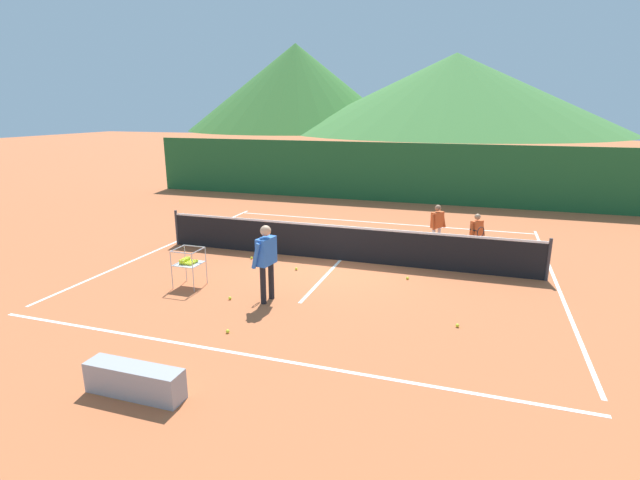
% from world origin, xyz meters
% --- Properties ---
extents(ground_plane, '(120.00, 120.00, 0.00)m').
position_xyz_m(ground_plane, '(0.00, 0.00, 0.00)').
color(ground_plane, '#BC6038').
extents(line_baseline_near, '(10.71, 0.08, 0.01)m').
position_xyz_m(line_baseline_near, '(0.00, -5.52, 0.00)').
color(line_baseline_near, white).
rests_on(line_baseline_near, ground).
extents(line_baseline_far, '(10.71, 0.08, 0.01)m').
position_xyz_m(line_baseline_far, '(0.00, 4.74, 0.00)').
color(line_baseline_far, white).
rests_on(line_baseline_far, ground).
extents(line_sideline_west, '(0.08, 10.26, 0.01)m').
position_xyz_m(line_sideline_west, '(-5.35, 0.00, 0.00)').
color(line_sideline_west, white).
rests_on(line_sideline_west, ground).
extents(line_sideline_east, '(0.08, 10.26, 0.01)m').
position_xyz_m(line_sideline_east, '(5.35, 0.00, 0.00)').
color(line_sideline_east, white).
rests_on(line_sideline_east, ground).
extents(line_service_center, '(0.08, 6.32, 0.01)m').
position_xyz_m(line_service_center, '(0.00, 0.00, 0.00)').
color(line_service_center, white).
rests_on(line_service_center, ground).
extents(tennis_net, '(10.36, 0.08, 1.05)m').
position_xyz_m(tennis_net, '(0.00, 0.00, 0.50)').
color(tennis_net, '#333338').
rests_on(tennis_net, ground).
extents(instructor, '(0.44, 0.80, 1.67)m').
position_xyz_m(instructor, '(-0.71, -3.24, 1.00)').
color(instructor, black).
rests_on(instructor, ground).
extents(student_0, '(0.44, 0.51, 1.32)m').
position_xyz_m(student_0, '(2.36, 1.94, 0.79)').
color(student_0, silver).
rests_on(student_0, ground).
extents(student_1, '(0.43, 0.68, 1.22)m').
position_xyz_m(student_1, '(3.47, 1.49, 0.73)').
color(student_1, navy).
rests_on(student_1, ground).
extents(ball_cart, '(0.58, 0.58, 0.90)m').
position_xyz_m(ball_cart, '(-2.80, -2.99, 0.59)').
color(ball_cart, '#B7B7BC').
rests_on(ball_cart, ground).
extents(tennis_ball_0, '(0.07, 0.07, 0.07)m').
position_xyz_m(tennis_ball_0, '(-1.51, -3.44, 0.03)').
color(tennis_ball_0, yellow).
rests_on(tennis_ball_0, ground).
extents(tennis_ball_1, '(0.07, 0.07, 0.07)m').
position_xyz_m(tennis_ball_1, '(3.25, -3.31, 0.03)').
color(tennis_ball_1, yellow).
rests_on(tennis_ball_1, ground).
extents(tennis_ball_2, '(0.07, 0.07, 0.07)m').
position_xyz_m(tennis_ball_2, '(-0.77, -4.89, 0.03)').
color(tennis_ball_2, yellow).
rests_on(tennis_ball_2, ground).
extents(tennis_ball_3, '(0.07, 0.07, 0.07)m').
position_xyz_m(tennis_ball_3, '(1.96, -0.96, 0.03)').
color(tennis_ball_3, yellow).
rests_on(tennis_ball_3, ground).
extents(tennis_ball_4, '(0.07, 0.07, 0.07)m').
position_xyz_m(tennis_ball_4, '(-2.35, -0.66, 0.03)').
color(tennis_ball_4, yellow).
rests_on(tennis_ball_4, ground).
extents(tennis_ball_5, '(0.07, 0.07, 0.07)m').
position_xyz_m(tennis_ball_5, '(-0.84, -1.15, 0.03)').
color(tennis_ball_5, yellow).
rests_on(tennis_ball_5, ground).
extents(windscreen_fence, '(23.56, 0.08, 2.58)m').
position_xyz_m(windscreen_fence, '(0.00, 8.91, 1.29)').
color(windscreen_fence, '#1E5B2D').
rests_on(windscreen_fence, ground).
extents(courtside_bench, '(1.50, 0.36, 0.46)m').
position_xyz_m(courtside_bench, '(-1.06, -7.08, 0.23)').
color(courtside_bench, '#99999E').
rests_on(courtside_bench, ground).
extents(hill_0, '(39.88, 39.88, 15.39)m').
position_xyz_m(hill_0, '(-30.13, 75.46, 7.70)').
color(hill_0, '#38702D').
rests_on(hill_0, ground).
extents(hill_1, '(55.30, 55.30, 12.80)m').
position_xyz_m(hill_1, '(-1.59, 74.97, 6.40)').
color(hill_1, '#427A38').
rests_on(hill_1, ground).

